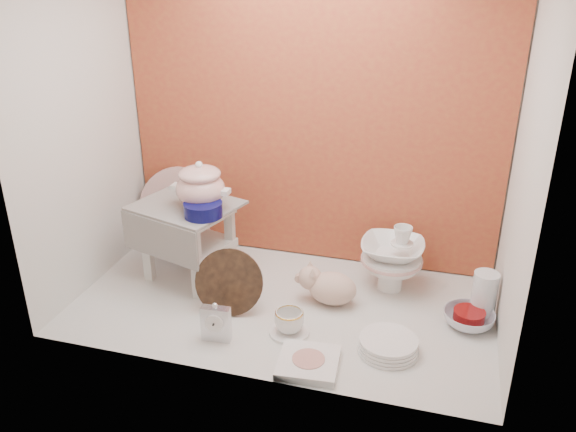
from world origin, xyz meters
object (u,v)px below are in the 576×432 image
blue_white_vase (178,231)px  porcelain_tower (392,257)px  plush_pig (332,288)px  gold_rim_teacup (289,321)px  step_stool (189,241)px  mantel_clock (216,322)px  soup_tureen (200,185)px  crystal_bowl (469,319)px  floral_platter (181,206)px  dinner_plate_stack (388,345)px

blue_white_vase → porcelain_tower: (1.08, -0.06, 0.04)m
plush_pig → gold_rim_teacup: bearing=-91.5°
gold_rim_teacup → step_stool: bearing=151.4°
mantel_clock → plush_pig: mantel_clock is taller
soup_tureen → crystal_bowl: soup_tureen is taller
blue_white_vase → plush_pig: blue_white_vase is taller
step_stool → floral_platter: 0.39m
mantel_clock → gold_rim_teacup: 0.29m
plush_pig → gold_rim_teacup: size_ratio=2.27×
gold_rim_teacup → crystal_bowl: size_ratio=0.57×
plush_pig → dinner_plate_stack: bearing=-21.2°
mantel_clock → dinner_plate_stack: size_ratio=0.71×
mantel_clock → gold_rim_teacup: bearing=19.3°
soup_tureen → step_stool: bearing=171.4°
step_stool → crystal_bowl: 1.28m
blue_white_vase → plush_pig: 0.89m
mantel_clock → crystal_bowl: mantel_clock is taller
gold_rim_teacup → porcelain_tower: size_ratio=0.37×
mantel_clock → dinner_plate_stack: mantel_clock is taller
floral_platter → plush_pig: floral_platter is taller
gold_rim_teacup → floral_platter: bearing=140.1°
step_stool → soup_tureen: bearing=7.9°
blue_white_vase → crystal_bowl: blue_white_vase is taller
floral_platter → gold_rim_teacup: (0.77, -0.64, -0.15)m
step_stool → gold_rim_teacup: 0.67m
dinner_plate_stack → step_stool: bearing=161.7°
gold_rim_teacup → porcelain_tower: (0.35, 0.47, 0.10)m
blue_white_vase → porcelain_tower: size_ratio=0.76×
blue_white_vase → mantel_clock: size_ratio=1.43×
step_stool → plush_pig: (0.69, -0.05, -0.11)m
step_stool → floral_platter: (-0.20, 0.33, 0.02)m
floral_platter → porcelain_tower: size_ratio=1.29×
step_stool → dinner_plate_stack: step_stool is taller
blue_white_vase → dinner_plate_stack: blue_white_vase is taller
blue_white_vase → mantel_clock: (0.47, -0.64, -0.04)m
step_stool → floral_platter: floral_platter is taller
dinner_plate_stack → crystal_bowl: (0.30, 0.26, 0.00)m
floral_platter → mantel_clock: floral_platter is taller
floral_platter → blue_white_vase: (0.04, -0.12, -0.09)m
floral_platter → crystal_bowl: 1.53m
step_stool → dinner_plate_stack: bearing=-1.8°
soup_tureen → mantel_clock: bearing=-62.0°
floral_platter → gold_rim_teacup: bearing=-39.9°
plush_pig → porcelain_tower: size_ratio=0.84×
floral_platter → crystal_bowl: size_ratio=1.98×
soup_tureen → plush_pig: bearing=-3.5°
crystal_bowl → porcelain_tower: bearing=148.9°
floral_platter → dinner_plate_stack: 1.35m
dinner_plate_stack → blue_white_vase: bearing=154.8°
plush_pig → crystal_bowl: size_ratio=1.29×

